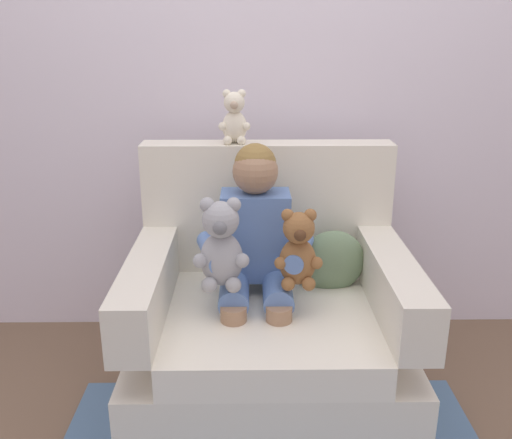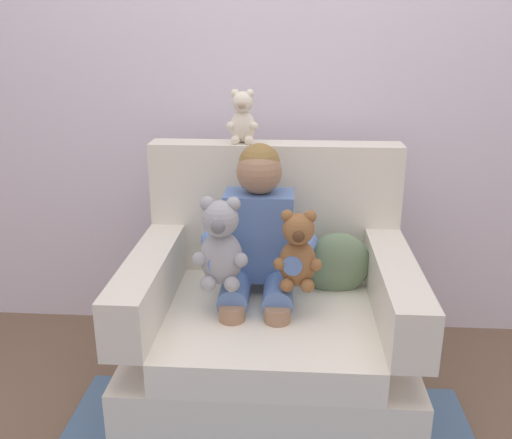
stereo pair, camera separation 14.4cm
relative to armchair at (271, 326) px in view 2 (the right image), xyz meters
name	(u,v)px [view 2 (the right image)]	position (x,y,z in m)	size (l,w,h in m)	color
ground_plane	(270,400)	(0.00, -0.04, -0.31)	(8.00, 8.00, 0.00)	brown
back_wall	(279,55)	(0.00, 0.65, 0.99)	(6.00, 0.10, 2.60)	silver
armchair	(271,326)	(0.00, 0.00, 0.00)	(1.03, 0.87, 0.97)	silver
seated_child	(258,245)	(-0.05, 0.02, 0.33)	(0.45, 0.39, 0.82)	#597AB7
plush_grey	(221,245)	(-0.17, -0.12, 0.38)	(0.20, 0.16, 0.33)	#9E9EA3
plush_brown	(298,252)	(0.09, -0.11, 0.36)	(0.17, 0.14, 0.29)	brown
plush_cream_on_backrest	(243,118)	(-0.13, 0.31, 0.76)	(0.13, 0.10, 0.21)	silver
throw_pillow	(337,264)	(0.25, 0.11, 0.22)	(0.26, 0.12, 0.26)	slate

